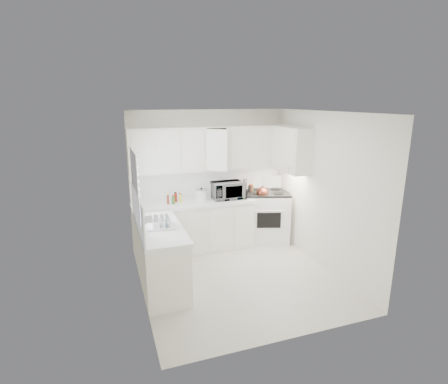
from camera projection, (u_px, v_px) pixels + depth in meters
name	position (u px, v px, depth m)	size (l,w,h in m)	color
floor	(238.00, 277.00, 5.64)	(3.20, 3.20, 0.00)	silver
ceiling	(240.00, 112.00, 4.98)	(3.20, 3.20, 0.00)	white
wall_back	(209.00, 178.00, 6.77)	(3.00, 3.00, 0.00)	white
wall_front	(293.00, 238.00, 3.85)	(3.00, 3.00, 0.00)	white
wall_left	(138.00, 210.00, 4.84)	(3.20, 3.20, 0.00)	white
wall_right	(324.00, 192.00, 5.79)	(3.20, 3.20, 0.00)	white
window_blinds	(136.00, 186.00, 5.10)	(0.06, 0.96, 1.06)	white
lower_cabinets_back	(194.00, 227.00, 6.59)	(2.22, 0.60, 0.90)	white
lower_cabinets_left	(160.00, 257.00, 5.33)	(0.60, 1.60, 0.90)	white
countertop_back	(194.00, 203.00, 6.46)	(2.24, 0.64, 0.05)	white
countertop_left	(160.00, 228.00, 5.21)	(0.64, 1.62, 0.05)	white
backsplash_back	(209.00, 182.00, 6.78)	(2.98, 0.02, 0.55)	white
backsplash_left	(138.00, 211.00, 5.04)	(0.02, 1.60, 0.55)	white
upper_cabinets_back	(211.00, 170.00, 6.57)	(3.00, 0.33, 0.80)	white
upper_cabinets_right	(290.00, 171.00, 6.43)	(0.33, 0.90, 0.80)	white
sink	(156.00, 212.00, 5.49)	(0.42, 0.38, 0.30)	gray
stove	(267.00, 209.00, 7.00)	(0.85, 0.70, 1.30)	white
tea_kettle	(262.00, 192.00, 6.69)	(0.28, 0.23, 0.26)	maroon
frying_pan	(272.00, 192.00, 7.12)	(0.27, 0.46, 0.04)	black
microwave	(227.00, 188.00, 6.63)	(0.58, 0.32, 0.39)	gray
rice_cooker	(201.00, 194.00, 6.54)	(0.24, 0.24, 0.24)	white
paper_towel	(213.00, 190.00, 6.74)	(0.12, 0.12, 0.27)	white
utensil_crock	(245.00, 188.00, 6.62)	(0.13, 0.13, 0.40)	black
dish_rack	(161.00, 220.00, 5.12)	(0.41, 0.31, 0.23)	white
spice_left_0	(167.00, 199.00, 6.41)	(0.06, 0.06, 0.13)	brown
spice_left_1	(172.00, 200.00, 6.35)	(0.06, 0.06, 0.13)	#336622
spice_left_2	(175.00, 198.00, 6.46)	(0.06, 0.06, 0.13)	#A32215
spice_left_3	(180.00, 199.00, 6.40)	(0.06, 0.06, 0.13)	yellow
sauce_right_0	(239.00, 190.00, 6.89)	(0.06, 0.06, 0.19)	#A32215
sauce_right_1	(243.00, 191.00, 6.86)	(0.06, 0.06, 0.19)	yellow
sauce_right_2	(244.00, 190.00, 6.93)	(0.06, 0.06, 0.19)	#573A19
sauce_right_3	(248.00, 190.00, 6.89)	(0.06, 0.06, 0.19)	black
sauce_right_4	(249.00, 189.00, 6.96)	(0.06, 0.06, 0.19)	brown
sauce_right_5	(253.00, 190.00, 6.93)	(0.06, 0.06, 0.19)	#336622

